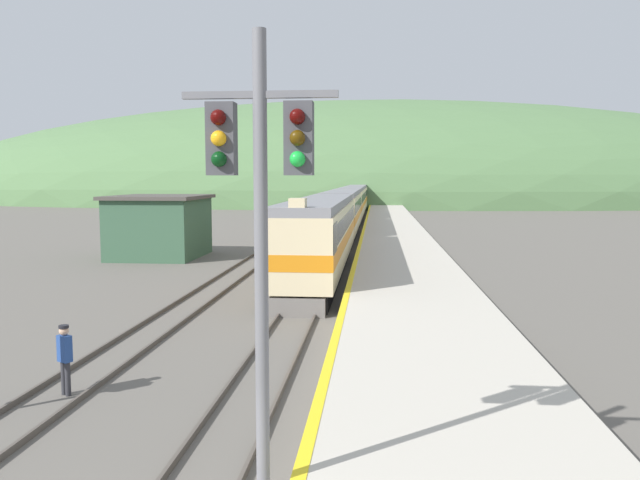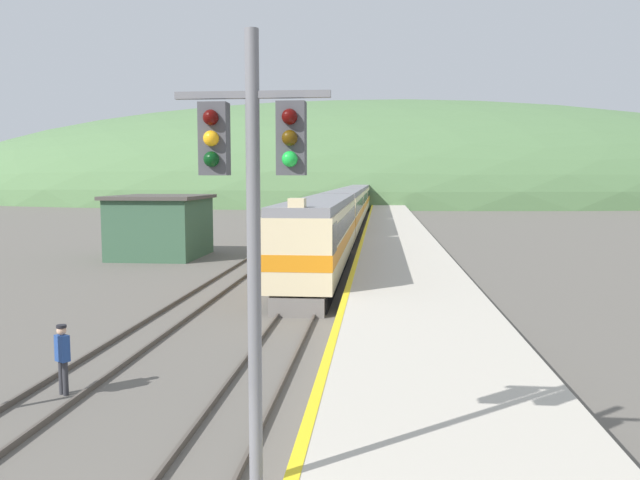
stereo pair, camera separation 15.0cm
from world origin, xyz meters
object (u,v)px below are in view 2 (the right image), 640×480
express_train_lead_car (321,234)px  track_worker (63,355)px  carriage_second (344,212)px  carriage_third (354,203)px  carriage_fourth (360,198)px  signal_mast_main (253,216)px

express_train_lead_car → track_worker: (-4.68, -19.76, -1.32)m
carriage_second → carriage_third: same height
carriage_fourth → signal_mast_main: 89.02m
signal_mast_main → track_worker: 9.37m
express_train_lead_car → carriage_second: size_ratio=1.09×
carriage_second → carriage_fourth: size_ratio=1.00×
express_train_lead_car → carriage_third: bearing=90.0°
carriage_third → signal_mast_main: size_ratio=2.64×
express_train_lead_car → track_worker: size_ratio=12.04×
carriage_fourth → express_train_lead_car: bearing=-90.0°
carriage_second → express_train_lead_car: bearing=-90.0°
carriage_fourth → track_worker: carriage_fourth is taller
signal_mast_main → track_worker: size_ratio=4.18×
carriage_third → signal_mast_main: (1.45, -68.25, 2.59)m
express_train_lead_car → carriage_fourth: bearing=90.0°
express_train_lead_car → track_worker: bearing=-103.3°
express_train_lead_car → carriage_second: 21.87m
express_train_lead_car → carriage_fourth: 63.29m
carriage_second → carriage_third: size_ratio=1.00×
carriage_second → signal_mast_main: bearing=-88.2°
carriage_second → carriage_third: bearing=90.0°
carriage_fourth → signal_mast_main: size_ratio=2.64×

